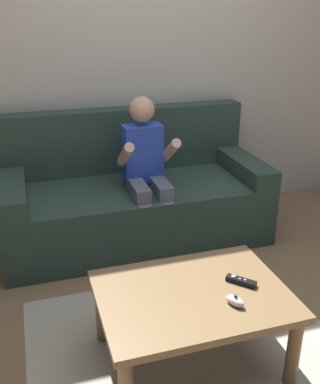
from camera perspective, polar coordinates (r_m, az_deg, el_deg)
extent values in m
plane|color=olive|center=(2.37, 9.09, -18.65)|extent=(8.68, 8.68, 0.00)
cube|color=beige|center=(3.35, -2.47, 17.57)|extent=(4.34, 0.05, 2.50)
cube|color=#2D4238|center=(3.16, -3.18, -2.47)|extent=(1.80, 0.80, 0.41)
cube|color=#2D4238|center=(3.30, -4.72, 6.70)|extent=(1.80, 0.16, 0.46)
cube|color=#2D4238|center=(2.98, -18.52, 0.36)|extent=(0.18, 0.80, 0.12)
cube|color=#2D4238|center=(3.33, 10.35, 3.52)|extent=(0.18, 0.80, 0.12)
cylinder|color=slate|center=(2.85, -1.90, -5.43)|extent=(0.08, 0.08, 0.41)
cylinder|color=slate|center=(2.89, 0.94, -5.03)|extent=(0.08, 0.08, 0.41)
cube|color=slate|center=(2.88, -2.79, 0.29)|extent=(0.10, 0.31, 0.10)
cube|color=slate|center=(2.92, 0.02, 0.62)|extent=(0.10, 0.31, 0.10)
cube|color=blue|center=(2.98, -2.25, 4.97)|extent=(0.25, 0.15, 0.38)
cylinder|color=#DBAA87|center=(2.80, -4.45, 4.76)|extent=(0.06, 0.28, 0.22)
cylinder|color=#DBAA87|center=(2.87, 1.33, 5.32)|extent=(0.06, 0.28, 0.22)
sphere|color=#DBAA87|center=(2.90, -2.34, 10.51)|extent=(0.17, 0.17, 0.17)
cube|color=brown|center=(2.04, 4.21, -13.06)|extent=(0.84, 0.62, 0.04)
cylinder|color=brown|center=(2.13, 16.68, -18.94)|extent=(0.06, 0.06, 0.35)
cylinder|color=brown|center=(2.28, -7.45, -14.81)|extent=(0.06, 0.06, 0.35)
cylinder|color=brown|center=(2.47, 10.05, -11.59)|extent=(0.06, 0.06, 0.35)
cube|color=#BCB299|center=(2.27, 3.94, -20.43)|extent=(1.50, 1.36, 0.01)
cube|color=black|center=(2.10, 10.33, -11.15)|extent=(0.12, 0.13, 0.02)
cylinder|color=#99999E|center=(2.11, 9.36, -10.58)|extent=(0.02, 0.02, 0.00)
cylinder|color=silver|center=(2.10, 10.26, -10.82)|extent=(0.01, 0.01, 0.00)
cylinder|color=silver|center=(2.09, 10.81, -10.96)|extent=(0.01, 0.01, 0.00)
ellipsoid|color=white|center=(1.97, 9.58, -13.55)|extent=(0.08, 0.10, 0.04)
cylinder|color=#4C4C51|center=(1.95, 9.63, -12.94)|extent=(0.02, 0.02, 0.01)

